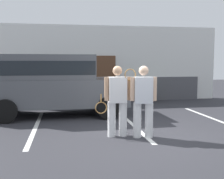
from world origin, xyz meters
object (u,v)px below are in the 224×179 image
tennis_player_woman (143,100)px  potted_plant_by_porch (149,90)px  parked_suv (55,82)px  tennis_player_man (117,100)px

tennis_player_woman → potted_plant_by_porch: bearing=-100.4°
potted_plant_by_porch → parked_suv: bearing=-148.3°
parked_suv → potted_plant_by_porch: parked_suv is taller
parked_suv → tennis_player_woman: size_ratio=2.69×
potted_plant_by_porch → tennis_player_man: bearing=-114.5°
parked_suv → potted_plant_by_porch: (4.08, 2.52, -0.62)m
tennis_player_woman → potted_plant_by_porch: size_ratio=1.82×
tennis_player_man → potted_plant_by_porch: size_ratio=1.81×
parked_suv → tennis_player_man: size_ratio=2.70×
tennis_player_man → potted_plant_by_porch: 6.06m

